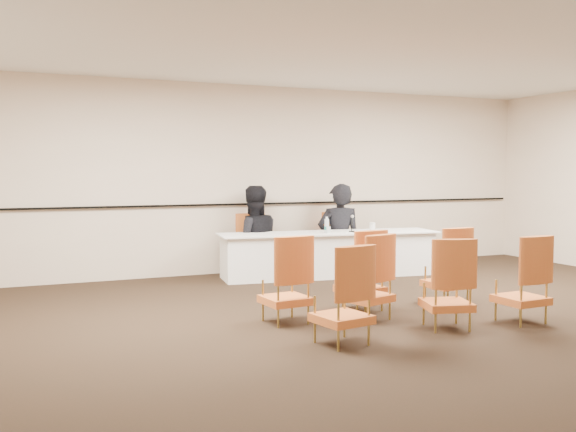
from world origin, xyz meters
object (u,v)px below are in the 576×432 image
object	(u,v)px
water_bottle	(327,225)
aud_chair_extra	(367,277)
aud_chair_front_right	(447,265)
aud_chair_back_right	(521,279)
aud_chair_front_mid	(360,270)
panelist_second	(253,244)
panelist_main_chair	(339,241)
aud_chair_back_left	(342,294)
microphone	(352,224)
aud_chair_back_mid	(447,283)
panel_table	(329,254)
coffee_cup	(372,227)
panelist_second_chair	(253,244)
aud_chair_front_left	(285,279)
panelist_main	(339,244)
drinking_glass	(328,230)

from	to	relation	value
water_bottle	aud_chair_extra	size ratio (longest dim) A/B	0.26
aud_chair_front_right	aud_chair_back_right	world-z (taller)	same
aud_chair_front_mid	panelist_second	bearing A→B (deg)	87.11
panelist_main_chair	aud_chair_back_left	world-z (taller)	same
microphone	aud_chair_front_right	bearing A→B (deg)	-56.53
microphone	aud_chair_back_mid	bearing A→B (deg)	-70.04
aud_chair_back_left	panel_table	bearing A→B (deg)	54.35
panelist_second	aud_chair_front_mid	world-z (taller)	panelist_second
panelist_second	coffee_cup	size ratio (longest dim) A/B	12.87
aud_chair_extra	aud_chair_front_right	bearing A→B (deg)	-2.70
panelist_main_chair	panelist_second	world-z (taller)	panelist_second
panelist_second_chair	aud_chair_back_left	world-z (taller)	same
water_bottle	aud_chair_front_right	distance (m)	2.45
microphone	aud_chair_front_mid	bearing A→B (deg)	-84.42
aud_chair_back_mid	aud_chair_extra	bearing A→B (deg)	145.99
panelist_main_chair	aud_chair_back_left	bearing A→B (deg)	-110.03
aud_chair_front_left	aud_chair_front_right	bearing A→B (deg)	-1.83
aud_chair_extra	panelist_second_chair	bearing A→B (deg)	73.90
aud_chair_front_left	aud_chair_back_right	size ratio (longest dim) A/B	1.00
panelist_main	aud_chair_front_left	bearing A→B (deg)	68.81
water_bottle	aud_chair_back_mid	size ratio (longest dim) A/B	0.26
panelist_main	panel_table	bearing A→B (deg)	63.20
panelist_main_chair	aud_chair_back_right	size ratio (longest dim) A/B	1.00
panel_table	aud_chair_back_right	bearing A→B (deg)	-74.12
panelist_second	drinking_glass	xyz separation A→B (m)	(0.95, -0.76, 0.25)
water_bottle	aud_chair_back_right	bearing A→B (deg)	-81.00
microphone	panel_table	bearing A→B (deg)	-168.82
coffee_cup	aud_chair_extra	size ratio (longest dim) A/B	0.15
aud_chair_front_left	aud_chair_front_mid	world-z (taller)	same
panelist_main_chair	panel_table	bearing A→B (deg)	-124.74
aud_chair_front_right	aud_chair_back_mid	bearing A→B (deg)	-130.02
panelist_second_chair	drinking_glass	bearing A→B (deg)	-30.81
panelist_second	coffee_cup	distance (m)	1.89
microphone	coffee_cup	world-z (taller)	microphone
panelist_second	aud_chair_back_right	world-z (taller)	panelist_second
water_bottle	aud_chair_front_mid	size ratio (longest dim) A/B	0.26
panelist_main	aud_chair_back_right	xyz separation A→B (m)	(0.06, -4.01, 0.04)
aud_chair_front_right	aud_chair_extra	bearing A→B (deg)	-168.48
panel_table	microphone	distance (m)	0.59
panelist_main_chair	drinking_glass	bearing A→B (deg)	-123.23
panelist_main_chair	aud_chair_front_left	xyz separation A→B (m)	(-2.27, -3.01, 0.00)
panelist_second	aud_chair_back_right	xyz separation A→B (m)	(1.50, -4.21, -0.01)
microphone	aud_chair_extra	xyz separation A→B (m)	(-1.29, -2.63, -0.34)
panelist_second	panel_table	bearing A→B (deg)	154.89
panelist_main	panelist_main_chair	size ratio (longest dim) A/B	2.07
panelist_main_chair	aud_chair_back_mid	xyz separation A→B (m)	(-0.84, -3.91, 0.00)
panelist_second_chair	water_bottle	world-z (taller)	panelist_second_chair
panelist_second_chair	aud_chair_back_left	xyz separation A→B (m)	(-0.69, -4.21, 0.00)
aud_chair_front_mid	aud_chair_front_right	size ratio (longest dim) A/B	1.00
aud_chair_front_left	panel_table	bearing A→B (deg)	49.38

